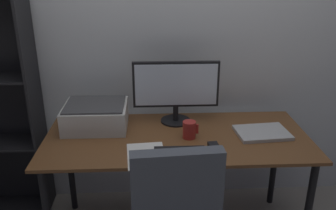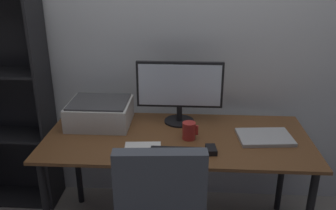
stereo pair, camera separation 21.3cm
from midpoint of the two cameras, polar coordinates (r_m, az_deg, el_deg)
name	(u,v)px [view 1 (the left image)]	position (r m, az deg, el deg)	size (l,w,h in m)	color
back_wall	(172,30)	(2.55, -1.72, 11.80)	(6.40, 0.10, 2.60)	silver
desk	(177,148)	(2.25, -1.28, -6.87)	(1.63, 0.72, 0.74)	brown
monitor	(176,88)	(2.33, -1.34, 2.71)	(0.56, 0.20, 0.42)	black
keyboard	(179,152)	(2.02, -1.28, -7.57)	(0.29, 0.11, 0.02)	black
mouse	(214,147)	(2.06, 4.43, -6.84)	(0.06, 0.10, 0.03)	black
coffee_mug	(189,130)	(2.17, 0.64, -4.02)	(0.10, 0.08, 0.11)	#B72D28
laptop	(262,132)	(2.29, 12.21, -4.35)	(0.32, 0.23, 0.02)	#B7BABC
printer	(96,115)	(2.38, -13.98, -1.68)	(0.40, 0.34, 0.16)	silver
paper_sheet	(146,155)	(2.02, -6.54, -8.05)	(0.21, 0.30, 0.00)	white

